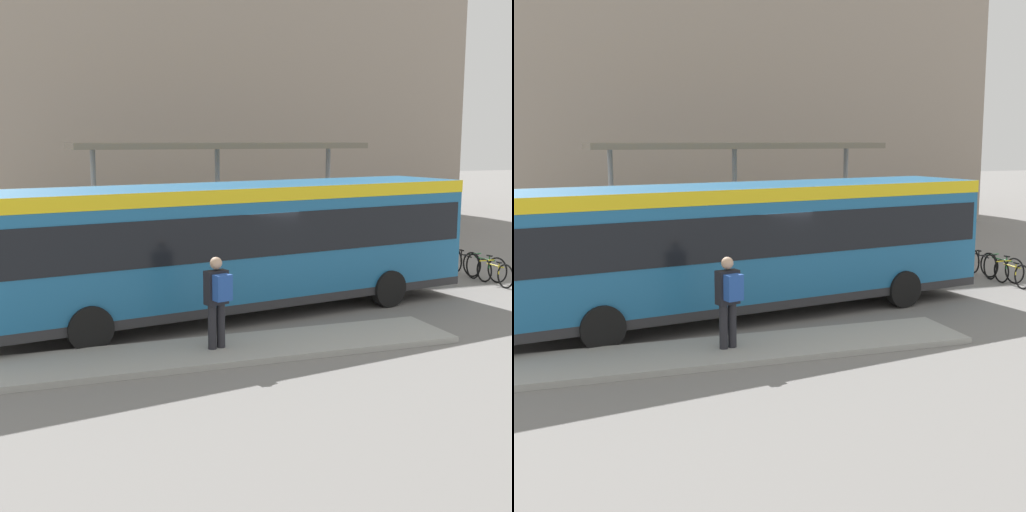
# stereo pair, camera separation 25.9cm
# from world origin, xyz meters

# --- Properties ---
(ground_plane) EXTENTS (120.00, 120.00, 0.00)m
(ground_plane) POSITION_xyz_m (0.00, 0.00, 0.00)
(ground_plane) COLOR slate
(curb_island) EXTENTS (10.28, 1.80, 0.12)m
(curb_island) POSITION_xyz_m (-1.50, -2.84, 0.06)
(curb_island) COLOR #9E9E99
(curb_island) RESTS_ON ground_plane
(city_bus) EXTENTS (12.31, 4.52, 3.05)m
(city_bus) POSITION_xyz_m (0.01, 0.00, 1.79)
(city_bus) COLOR #1E6093
(city_bus) RESTS_ON ground_plane
(pedestrian_waiting) EXTENTS (0.49, 0.53, 1.78)m
(pedestrian_waiting) POSITION_xyz_m (-1.20, -2.86, 1.14)
(pedestrian_waiting) COLOR #232328
(pedestrian_waiting) RESTS_ON curb_island
(bicycle_yellow) EXTENTS (0.48, 1.62, 0.70)m
(bicycle_yellow) POSITION_xyz_m (8.04, 0.77, 0.35)
(bicycle_yellow) COLOR black
(bicycle_yellow) RESTS_ON ground_plane
(bicycle_green) EXTENTS (0.48, 1.76, 0.76)m
(bicycle_green) POSITION_xyz_m (8.25, 1.52, 0.38)
(bicycle_green) COLOR black
(bicycle_green) RESTS_ON ground_plane
(bicycle_black) EXTENTS (0.48, 1.77, 0.76)m
(bicycle_black) POSITION_xyz_m (8.09, 2.27, 0.38)
(bicycle_black) COLOR black
(bicycle_black) RESTS_ON ground_plane
(station_shelter) EXTENTS (9.31, 3.01, 3.95)m
(station_shelter) POSITION_xyz_m (1.69, 6.76, 3.75)
(station_shelter) COLOR #706656
(station_shelter) RESTS_ON ground_plane
(potted_planter_near_shelter) EXTENTS (0.70, 0.70, 1.08)m
(potted_planter_near_shelter) POSITION_xyz_m (-2.25, 4.01, 0.57)
(potted_planter_near_shelter) COLOR slate
(potted_planter_near_shelter) RESTS_ON ground_plane
(potted_planter_far_side) EXTENTS (0.88, 0.88, 1.34)m
(potted_planter_far_side) POSITION_xyz_m (0.70, 4.21, 0.70)
(potted_planter_far_side) COLOR slate
(potted_planter_far_side) RESTS_ON ground_plane
(station_building) EXTENTS (22.36, 14.18, 13.05)m
(station_building) POSITION_xyz_m (5.46, 21.71, 6.52)
(station_building) COLOR gray
(station_building) RESTS_ON ground_plane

